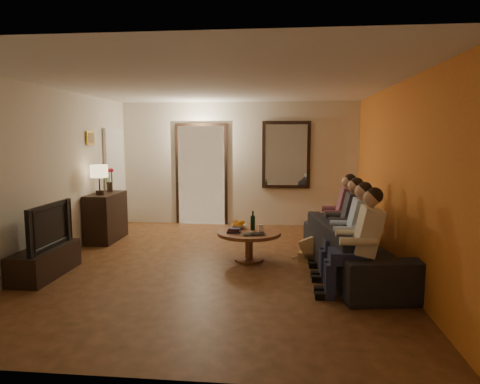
# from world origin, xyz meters

# --- Properties ---
(floor) EXTENTS (5.00, 6.00, 0.01)m
(floor) POSITION_xyz_m (0.00, 0.00, 0.00)
(floor) COLOR #462B13
(floor) RESTS_ON ground
(ceiling) EXTENTS (5.00, 6.00, 0.01)m
(ceiling) POSITION_xyz_m (0.00, 0.00, 2.60)
(ceiling) COLOR white
(ceiling) RESTS_ON back_wall
(back_wall) EXTENTS (5.00, 0.02, 2.60)m
(back_wall) POSITION_xyz_m (0.00, 3.00, 1.30)
(back_wall) COLOR beige
(back_wall) RESTS_ON floor
(front_wall) EXTENTS (5.00, 0.02, 2.60)m
(front_wall) POSITION_xyz_m (0.00, -3.00, 1.30)
(front_wall) COLOR beige
(front_wall) RESTS_ON floor
(left_wall) EXTENTS (0.02, 6.00, 2.60)m
(left_wall) POSITION_xyz_m (-2.50, 0.00, 1.30)
(left_wall) COLOR beige
(left_wall) RESTS_ON floor
(right_wall) EXTENTS (0.02, 6.00, 2.60)m
(right_wall) POSITION_xyz_m (2.50, 0.00, 1.30)
(right_wall) COLOR beige
(right_wall) RESTS_ON floor
(orange_accent) EXTENTS (0.01, 6.00, 2.60)m
(orange_accent) POSITION_xyz_m (2.49, 0.00, 1.30)
(orange_accent) COLOR #C47921
(orange_accent) RESTS_ON right_wall
(kitchen_doorway) EXTENTS (1.00, 0.06, 2.10)m
(kitchen_doorway) POSITION_xyz_m (-0.80, 2.98, 1.05)
(kitchen_doorway) COLOR #FFE0A5
(kitchen_doorway) RESTS_ON floor
(door_trim) EXTENTS (1.12, 0.04, 2.22)m
(door_trim) POSITION_xyz_m (-0.80, 2.97, 1.05)
(door_trim) COLOR black
(door_trim) RESTS_ON floor
(fridge_glimpse) EXTENTS (0.45, 0.03, 1.70)m
(fridge_glimpse) POSITION_xyz_m (-0.55, 2.98, 0.90)
(fridge_glimpse) COLOR silver
(fridge_glimpse) RESTS_ON floor
(mirror_frame) EXTENTS (1.00, 0.05, 1.40)m
(mirror_frame) POSITION_xyz_m (1.00, 2.96, 1.50)
(mirror_frame) COLOR black
(mirror_frame) RESTS_ON back_wall
(mirror_glass) EXTENTS (0.86, 0.02, 1.26)m
(mirror_glass) POSITION_xyz_m (1.00, 2.93, 1.50)
(mirror_glass) COLOR white
(mirror_glass) RESTS_ON back_wall
(white_door) EXTENTS (0.06, 0.85, 2.04)m
(white_door) POSITION_xyz_m (-2.46, 2.30, 1.02)
(white_door) COLOR white
(white_door) RESTS_ON floor
(framed_art) EXTENTS (0.03, 0.28, 0.24)m
(framed_art) POSITION_xyz_m (-2.47, 1.30, 1.85)
(framed_art) COLOR #B28C33
(framed_art) RESTS_ON left_wall
(art_canvas) EXTENTS (0.01, 0.22, 0.18)m
(art_canvas) POSITION_xyz_m (-2.46, 1.30, 1.85)
(art_canvas) COLOR brown
(art_canvas) RESTS_ON left_wall
(dresser) EXTENTS (0.45, 0.97, 0.86)m
(dresser) POSITION_xyz_m (-2.25, 1.33, 0.43)
(dresser) COLOR black
(dresser) RESTS_ON floor
(table_lamp) EXTENTS (0.30, 0.30, 0.54)m
(table_lamp) POSITION_xyz_m (-2.25, 1.11, 1.13)
(table_lamp) COLOR beige
(table_lamp) RESTS_ON dresser
(flower_vase) EXTENTS (0.14, 0.14, 0.44)m
(flower_vase) POSITION_xyz_m (-2.25, 1.55, 1.08)
(flower_vase) COLOR #BB1334
(flower_vase) RESTS_ON dresser
(tv_stand) EXTENTS (0.45, 1.16, 0.39)m
(tv_stand) POSITION_xyz_m (-2.25, -0.71, 0.19)
(tv_stand) COLOR black
(tv_stand) RESTS_ON floor
(tv) EXTENTS (1.05, 0.14, 0.60)m
(tv) POSITION_xyz_m (-2.25, -0.71, 0.69)
(tv) COLOR black
(tv) RESTS_ON tv_stand
(sofa) EXTENTS (2.59, 1.33, 0.72)m
(sofa) POSITION_xyz_m (1.96, -0.20, 0.36)
(sofa) COLOR black
(sofa) RESTS_ON floor
(person_a) EXTENTS (0.60, 0.40, 1.20)m
(person_a) POSITION_xyz_m (1.86, -1.10, 0.60)
(person_a) COLOR tan
(person_a) RESTS_ON sofa
(person_b) EXTENTS (0.60, 0.40, 1.20)m
(person_b) POSITION_xyz_m (1.86, -0.50, 0.60)
(person_b) COLOR tan
(person_b) RESTS_ON sofa
(person_c) EXTENTS (0.60, 0.40, 1.20)m
(person_c) POSITION_xyz_m (1.86, 0.10, 0.60)
(person_c) COLOR tan
(person_c) RESTS_ON sofa
(person_d) EXTENTS (0.60, 0.40, 1.20)m
(person_d) POSITION_xyz_m (1.86, 0.70, 0.60)
(person_d) COLOR tan
(person_d) RESTS_ON sofa
(dog) EXTENTS (0.60, 0.39, 0.56)m
(dog) POSITION_xyz_m (1.44, 0.30, 0.28)
(dog) COLOR #A5864C
(dog) RESTS_ON floor
(coffee_table) EXTENTS (1.14, 1.14, 0.45)m
(coffee_table) POSITION_xyz_m (0.44, 0.30, 0.23)
(coffee_table) COLOR brown
(coffee_table) RESTS_ON floor
(bowl) EXTENTS (0.26, 0.26, 0.06)m
(bowl) POSITION_xyz_m (0.26, 0.52, 0.48)
(bowl) COLOR white
(bowl) RESTS_ON coffee_table
(oranges) EXTENTS (0.20, 0.20, 0.08)m
(oranges) POSITION_xyz_m (0.26, 0.52, 0.55)
(oranges) COLOR orange
(oranges) RESTS_ON bowl
(wine_bottle) EXTENTS (0.07, 0.07, 0.31)m
(wine_bottle) POSITION_xyz_m (0.49, 0.40, 0.60)
(wine_bottle) COLOR black
(wine_bottle) RESTS_ON coffee_table
(wine_glass) EXTENTS (0.06, 0.06, 0.10)m
(wine_glass) POSITION_xyz_m (0.62, 0.35, 0.50)
(wine_glass) COLOR silver
(wine_glass) RESTS_ON coffee_table
(book_stack) EXTENTS (0.20, 0.15, 0.07)m
(book_stack) POSITION_xyz_m (0.22, 0.20, 0.48)
(book_stack) COLOR black
(book_stack) RESTS_ON coffee_table
(laptop) EXTENTS (0.37, 0.29, 0.03)m
(laptop) POSITION_xyz_m (0.54, 0.02, 0.46)
(laptop) COLOR black
(laptop) RESTS_ON coffee_table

